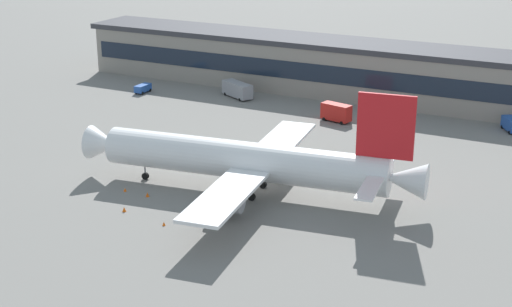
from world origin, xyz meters
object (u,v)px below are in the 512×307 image
Objects in this scene: traffic_cone_0 at (124,209)px; airliner at (249,161)px; crew_van at (511,124)px; traffic_cone_2 at (147,194)px; fuel_truck at (238,89)px; follow_me_car at (143,88)px; stair_truck at (336,112)px; traffic_cone_1 at (125,190)px; traffic_cone_3 at (164,224)px.

airliner is at bearing 48.63° from traffic_cone_0.
traffic_cone_2 is (-42.52, -58.47, -1.11)m from crew_van.
fuel_truck is (-28.20, 48.14, -3.28)m from airliner.
follow_me_car is 0.51× the size of fuel_truck.
fuel_truck is at bearing 16.22° from follow_me_car.
follow_me_car is 0.69× the size of stair_truck.
airliner is 12.06× the size of follow_me_car.
crew_van is 7.87× the size of traffic_cone_0.
traffic_cone_1 is at bearing -57.27° from follow_me_car.
follow_me_car is at bearing 127.55° from traffic_cone_3.
traffic_cone_3 is at bearing -107.49° from airliner.
airliner reaches higher than follow_me_car.
airliner is 58.48m from crew_van.
stair_truck is 51.33m from traffic_cone_1.
traffic_cone_1 is (-17.13, -8.03, -4.87)m from airliner.
crew_van is 57.87m from fuel_truck.
traffic_cone_2 is (36.40, -50.19, -0.74)m from follow_me_car.
traffic_cone_2 reaches higher than traffic_cone_1.
crew_van is at bearing 56.82° from traffic_cone_0.
traffic_cone_0 is 1.28× the size of traffic_cone_3.
crew_van is at bearing 2.12° from fuel_truck.
traffic_cone_0 is (15.60, -62.45, -1.53)m from fuel_truck.
fuel_truck is at bearing 105.21° from traffic_cone_2.
fuel_truck is 1.37× the size of stair_truck.
stair_truck reaches higher than fuel_truck.
traffic_cone_2 is (4.24, -0.16, 0.06)m from traffic_cone_1.
follow_me_car is (-49.29, 42.00, -4.07)m from airliner.
stair_truck is (-31.99, -9.17, 0.52)m from crew_van.
follow_me_car is at bearing 125.95° from traffic_cone_2.
crew_van is (78.91, 8.27, 0.37)m from follow_me_car.
crew_van is (29.63, 50.28, -3.70)m from airliner.
crew_van reaches higher than follow_me_car.
airliner is 75.20× the size of traffic_cone_0.
airliner is 55.89m from fuel_truck.
crew_van is at bearing 59.49° from airliner.
crew_van is at bearing 16.00° from stair_truck.
follow_me_car is 7.57× the size of traffic_cone_1.
follow_me_car is 21.97m from fuel_truck.
traffic_cone_2 is 1.26× the size of traffic_cone_3.
follow_me_car reaches higher than traffic_cone_3.
traffic_cone_3 is at bearing -69.98° from fuel_truck.
airliner is at bearing -59.64° from fuel_truck.
traffic_cone_1 is 0.84× the size of traffic_cone_2.
stair_truck is (46.92, -0.90, 0.89)m from follow_me_car.
traffic_cone_2 is (15.31, -56.33, -1.54)m from fuel_truck.
fuel_truck is at bearing -177.88° from crew_van.
traffic_cone_0 is at bearing -123.18° from crew_van.
follow_me_car is at bearing 122.73° from traffic_cone_1.
stair_truck reaches higher than traffic_cone_3.
fuel_truck is 12.31× the size of traffic_cone_0.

